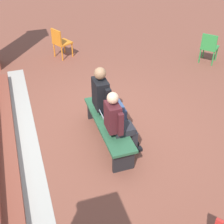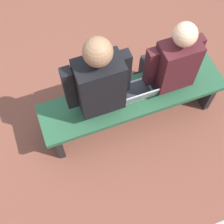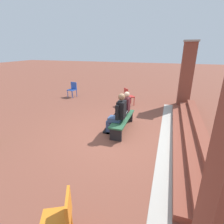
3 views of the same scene
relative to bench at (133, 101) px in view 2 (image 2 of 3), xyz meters
name	(u,v)px [view 2 (image 2 of 3)]	position (x,y,z in m)	size (l,w,h in m)	color
ground_plane	(96,125)	(0.38, -0.04, -0.35)	(60.00, 60.00, 0.00)	brown
bench	(133,101)	(0.00, 0.00, 0.00)	(1.80, 0.44, 0.45)	#285638
person_student	(169,64)	(-0.36, -0.06, 0.34)	(0.50, 0.64, 1.28)	#232328
person_adult	(96,83)	(0.33, -0.07, 0.38)	(0.57, 0.71, 1.38)	#384C75
laptop	(137,93)	(-0.03, 0.01, 0.15)	(0.32, 0.29, 0.21)	#9EA0A5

